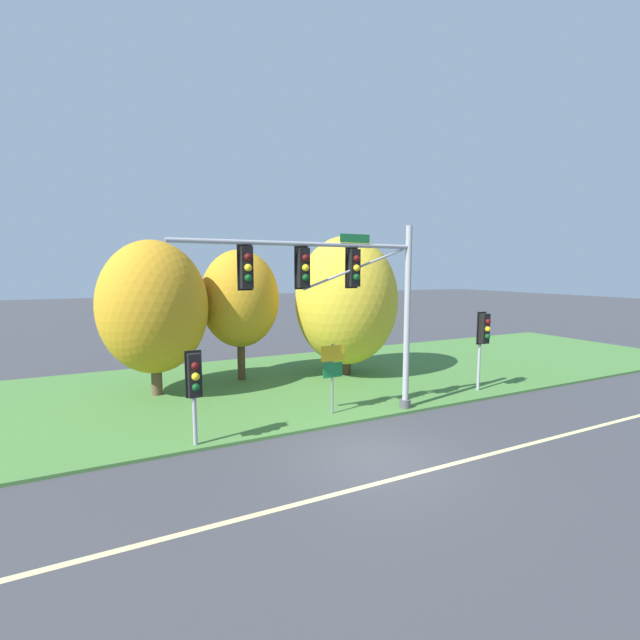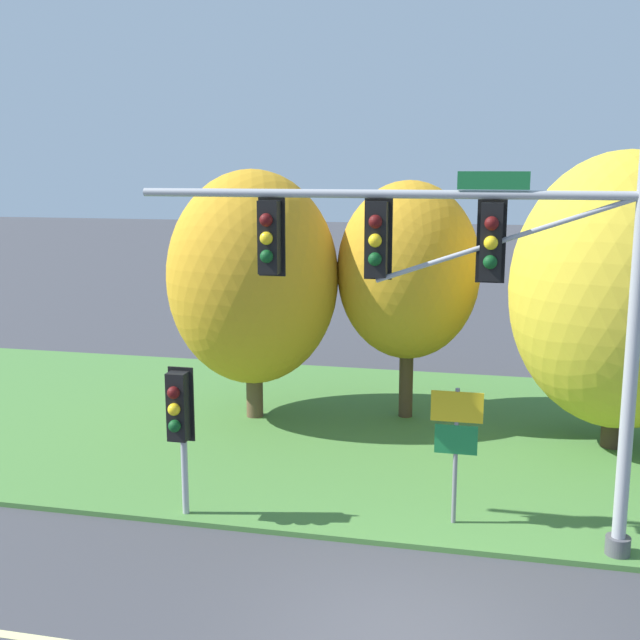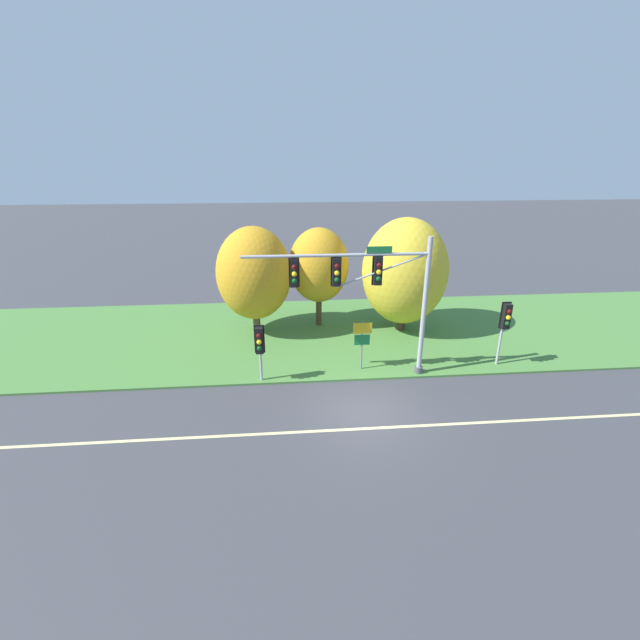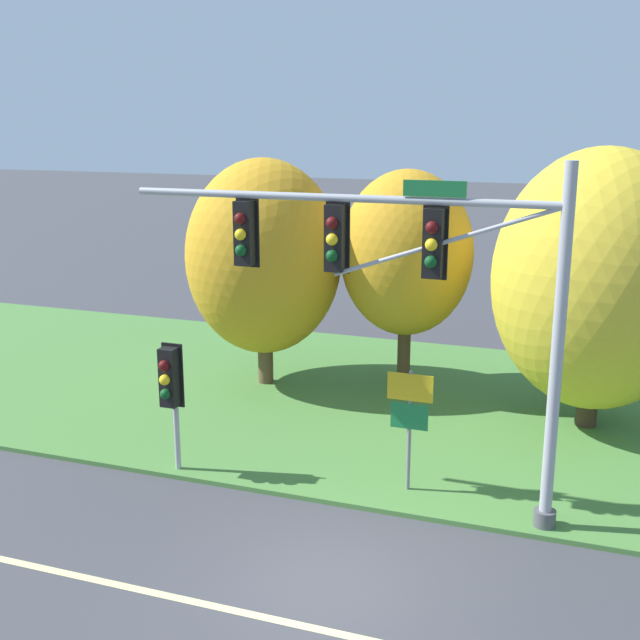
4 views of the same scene
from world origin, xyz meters
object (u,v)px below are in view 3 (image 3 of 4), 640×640
object	(u,v)px
tree_left_of_mast	(319,266)
pedestrian_signal_near_kerb	(505,320)
tree_nearest_road	(254,274)
tree_behind_signpost	(405,272)
pedestrian_signal_further_along	(259,343)
route_sign_post	(362,338)
traffic_signal_mast	(369,285)

from	to	relation	value
tree_left_of_mast	pedestrian_signal_near_kerb	bearing A→B (deg)	-36.45
tree_nearest_road	tree_behind_signpost	size ratio (longest dim) A/B	0.94
pedestrian_signal_further_along	route_sign_post	world-z (taller)	pedestrian_signal_further_along
pedestrian_signal_further_along	tree_nearest_road	size ratio (longest dim) A/B	0.45
pedestrian_signal_further_along	tree_left_of_mast	size ratio (longest dim) A/B	0.47
traffic_signal_mast	tree_nearest_road	world-z (taller)	traffic_signal_mast
pedestrian_signal_near_kerb	pedestrian_signal_further_along	size ratio (longest dim) A/B	1.20
pedestrian_signal_near_kerb	pedestrian_signal_further_along	world-z (taller)	pedestrian_signal_near_kerb
tree_nearest_road	pedestrian_signal_near_kerb	bearing A→B (deg)	-23.88
traffic_signal_mast	tree_left_of_mast	xyz separation A→B (m)	(-1.64, 6.56, -0.73)
pedestrian_signal_near_kerb	route_sign_post	xyz separation A→B (m)	(-6.82, 0.22, -0.76)
traffic_signal_mast	tree_nearest_road	xyz separation A→B (m)	(-5.35, 5.72, -0.90)
pedestrian_signal_near_kerb	tree_left_of_mast	distance (m)	10.50
pedestrian_signal_near_kerb	tree_behind_signpost	size ratio (longest dim) A/B	0.50
traffic_signal_mast	route_sign_post	world-z (taller)	traffic_signal_mast
route_sign_post	tree_left_of_mast	bearing A→B (deg)	104.64
tree_left_of_mast	tree_behind_signpost	size ratio (longest dim) A/B	0.90
traffic_signal_mast	pedestrian_signal_near_kerb	xyz separation A→B (m)	(6.74, 0.37, -2.02)
traffic_signal_mast	pedestrian_signal_further_along	world-z (taller)	traffic_signal_mast
pedestrian_signal_near_kerb	pedestrian_signal_further_along	xyz separation A→B (m)	(-11.60, -0.61, -0.46)
pedestrian_signal_near_kerb	tree_left_of_mast	world-z (taller)	tree_left_of_mast
traffic_signal_mast	tree_nearest_road	bearing A→B (deg)	133.07
tree_nearest_road	tree_left_of_mast	world-z (taller)	tree_nearest_road
traffic_signal_mast	route_sign_post	bearing A→B (deg)	97.81
pedestrian_signal_further_along	pedestrian_signal_near_kerb	bearing A→B (deg)	3.02
tree_behind_signpost	tree_left_of_mast	bearing A→B (deg)	165.96
pedestrian_signal_further_along	tree_nearest_road	distance (m)	6.19
route_sign_post	tree_behind_signpost	world-z (taller)	tree_behind_signpost
traffic_signal_mast	tree_nearest_road	distance (m)	7.88
tree_nearest_road	tree_left_of_mast	distance (m)	3.81
tree_left_of_mast	tree_behind_signpost	world-z (taller)	tree_behind_signpost
pedestrian_signal_further_along	traffic_signal_mast	bearing A→B (deg)	2.87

